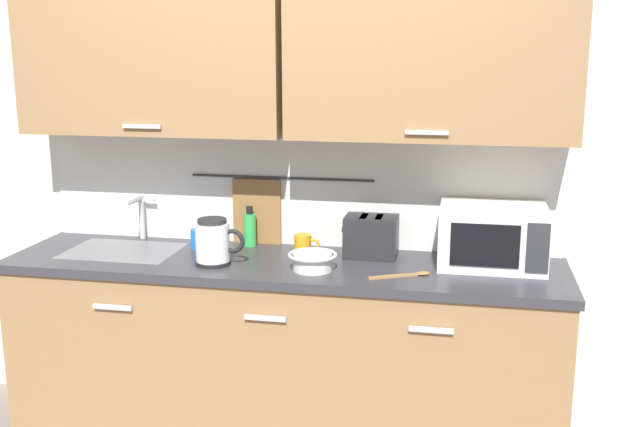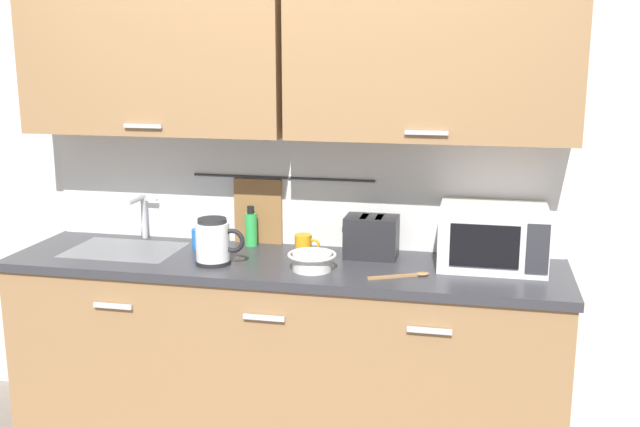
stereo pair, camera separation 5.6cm
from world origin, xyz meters
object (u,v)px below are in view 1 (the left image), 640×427
(mug_near_sink, at_px, (200,239))
(microwave, at_px, (492,236))
(mug_by_kettle, at_px, (303,244))
(toaster, at_px, (371,236))
(dish_soap_bottle, at_px, (250,229))
(wooden_spoon, at_px, (407,275))
(electric_kettle, at_px, (214,242))
(mixing_bowl, at_px, (313,260))

(mug_near_sink, bearing_deg, microwave, -0.65)
(mug_by_kettle, bearing_deg, toaster, 4.67)
(dish_soap_bottle, distance_m, mug_by_kettle, 0.31)
(mug_near_sink, distance_m, wooden_spoon, 1.04)
(toaster, bearing_deg, electric_kettle, -158.53)
(mug_near_sink, height_order, toaster, toaster)
(mug_near_sink, relative_size, toaster, 0.47)
(microwave, height_order, dish_soap_bottle, microwave)
(dish_soap_bottle, height_order, mixing_bowl, dish_soap_bottle)
(dish_soap_bottle, xyz_separation_m, mug_near_sink, (-0.22, -0.10, -0.04))
(electric_kettle, height_order, mixing_bowl, electric_kettle)
(mug_near_sink, bearing_deg, toaster, 1.71)
(dish_soap_bottle, relative_size, toaster, 0.77)
(mug_near_sink, height_order, wooden_spoon, mug_near_sink)
(mug_near_sink, bearing_deg, dish_soap_bottle, 23.84)
(electric_kettle, relative_size, mug_near_sink, 1.89)
(electric_kettle, height_order, wooden_spoon, electric_kettle)
(toaster, height_order, mug_by_kettle, toaster)
(mug_near_sink, xyz_separation_m, mug_by_kettle, (0.51, -0.00, 0.00))
(microwave, relative_size, electric_kettle, 2.03)
(microwave, relative_size, wooden_spoon, 1.77)
(mixing_bowl, relative_size, wooden_spoon, 0.83)
(mixing_bowl, bearing_deg, electric_kettle, 179.81)
(dish_soap_bottle, xyz_separation_m, wooden_spoon, (0.79, -0.35, -0.08))
(microwave, distance_m, mug_by_kettle, 0.86)
(electric_kettle, height_order, toaster, electric_kettle)
(mug_near_sink, relative_size, mixing_bowl, 0.56)
(dish_soap_bottle, relative_size, wooden_spoon, 0.76)
(toaster, bearing_deg, mixing_bowl, -129.77)
(toaster, relative_size, mug_by_kettle, 2.13)
(microwave, distance_m, electric_kettle, 1.23)
(electric_kettle, bearing_deg, microwave, 10.44)
(dish_soap_bottle, bearing_deg, mixing_bowl, -41.58)
(microwave, height_order, mug_by_kettle, microwave)
(mug_near_sink, relative_size, wooden_spoon, 0.46)
(toaster, height_order, wooden_spoon, toaster)
(mug_near_sink, bearing_deg, mug_by_kettle, -0.12)
(mug_near_sink, distance_m, toaster, 0.82)
(mug_near_sink, relative_size, mug_by_kettle, 1.00)
(toaster, bearing_deg, microwave, -4.23)
(mug_near_sink, xyz_separation_m, toaster, (0.82, 0.02, 0.05))
(microwave, relative_size, mug_by_kettle, 3.83)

